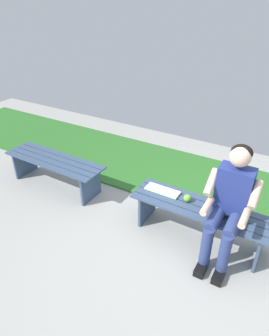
{
  "coord_description": "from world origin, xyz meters",
  "views": [
    {
      "loc": [
        -0.67,
        2.59,
        2.45
      ],
      "look_at": [
        0.75,
        0.15,
        0.78
      ],
      "focal_mm": 32.02,
      "sensor_mm": 36.0,
      "label": 1
    }
  ],
  "objects_px": {
    "bench_near": "(200,215)",
    "bench_far": "(55,166)",
    "apple": "(187,198)",
    "person_seated": "(229,202)",
    "book_open": "(162,191)"
  },
  "relations": [
    {
      "from": "person_seated",
      "to": "apple",
      "type": "relative_size",
      "value": 14.19
    },
    {
      "from": "apple",
      "to": "book_open",
      "type": "distance_m",
      "value": 0.32
    },
    {
      "from": "person_seated",
      "to": "book_open",
      "type": "bearing_deg",
      "value": -11.45
    },
    {
      "from": "bench_near",
      "to": "person_seated",
      "type": "height_order",
      "value": "person_seated"
    },
    {
      "from": "bench_near",
      "to": "apple",
      "type": "height_order",
      "value": "apple"
    },
    {
      "from": "bench_near",
      "to": "person_seated",
      "type": "relative_size",
      "value": 1.27
    },
    {
      "from": "apple",
      "to": "bench_near",
      "type": "bearing_deg",
      "value": 171.8
    },
    {
      "from": "bench_far",
      "to": "person_seated",
      "type": "height_order",
      "value": "person_seated"
    },
    {
      "from": "book_open",
      "to": "apple",
      "type": "bearing_deg",
      "value": 174.74
    },
    {
      "from": "apple",
      "to": "bench_far",
      "type": "bearing_deg",
      "value": 0.73
    },
    {
      "from": "bench_far",
      "to": "apple",
      "type": "distance_m",
      "value": 1.97
    },
    {
      "from": "bench_near",
      "to": "bench_far",
      "type": "height_order",
      "value": "same"
    },
    {
      "from": "bench_near",
      "to": "apple",
      "type": "distance_m",
      "value": 0.23
    },
    {
      "from": "bench_near",
      "to": "apple",
      "type": "bearing_deg",
      "value": -8.2
    },
    {
      "from": "person_seated",
      "to": "bench_far",
      "type": "bearing_deg",
      "value": -2.33
    }
  ]
}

